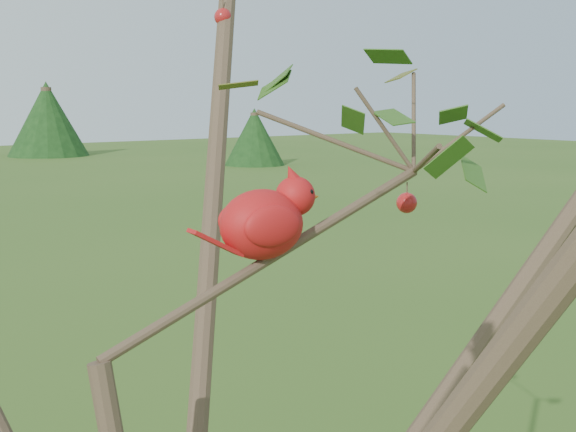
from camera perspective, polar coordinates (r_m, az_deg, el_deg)
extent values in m
sphere|color=#A31617|center=(1.88, -4.65, 13.93)|extent=(0.04, 0.04, 0.04)
sphere|color=#A31617|center=(1.55, 8.44, 0.93)|extent=(0.04, 0.04, 0.04)
ellipsoid|color=red|center=(1.29, -1.88, -0.61)|extent=(0.15, 0.12, 0.11)
sphere|color=red|center=(1.32, 0.52, 1.42)|extent=(0.07, 0.07, 0.07)
cone|color=red|center=(1.31, 0.32, 2.84)|extent=(0.05, 0.04, 0.05)
cone|color=#D85914|center=(1.34, 1.72, 1.37)|extent=(0.03, 0.03, 0.02)
ellipsoid|color=black|center=(1.33, 1.32, 1.29)|extent=(0.02, 0.04, 0.03)
cube|color=red|center=(1.26, -5.15, -1.91)|extent=(0.09, 0.04, 0.05)
ellipsoid|color=red|center=(1.33, -3.04, -0.23)|extent=(0.10, 0.04, 0.07)
ellipsoid|color=red|center=(1.25, -1.10, -0.75)|extent=(0.10, 0.04, 0.07)
cylinder|color=#3F3022|center=(34.63, -16.74, 6.44)|extent=(0.42, 0.42, 2.82)
cone|color=black|center=(34.62, -16.75, 6.63)|extent=(3.29, 3.29, 3.05)
cylinder|color=#3F3022|center=(28.57, -2.40, 5.50)|extent=(0.28, 0.28, 1.86)
cone|color=black|center=(28.56, -2.40, 5.66)|extent=(2.17, 2.17, 2.02)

